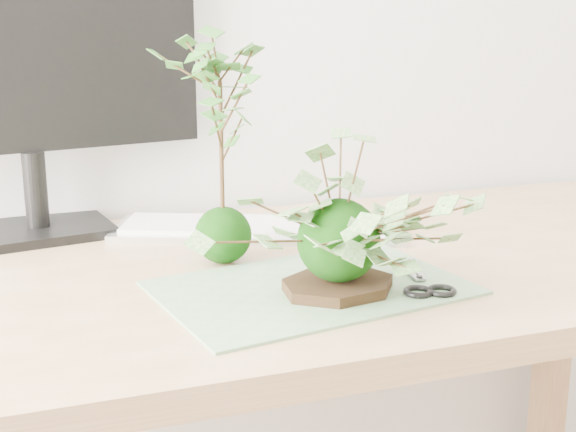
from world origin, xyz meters
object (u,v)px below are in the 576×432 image
(maple_kokedama, at_px, (220,96))
(monitor, at_px, (25,57))
(desk, at_px, (287,318))
(ivy_kokedama, at_px, (339,202))
(keyboard, at_px, (258,229))

(maple_kokedama, distance_m, monitor, 0.37)
(monitor, bearing_deg, desk, -50.05)
(desk, distance_m, ivy_kokedama, 0.26)
(desk, xyz_separation_m, keyboard, (0.01, 0.17, 0.10))
(desk, xyz_separation_m, maple_kokedama, (-0.09, 0.04, 0.34))
(desk, height_order, ivy_kokedama, ivy_kokedama)
(ivy_kokedama, distance_m, keyboard, 0.34)
(keyboard, height_order, monitor, monitor)
(keyboard, relative_size, monitor, 0.88)
(monitor, bearing_deg, ivy_kokedama, -59.57)
(monitor, bearing_deg, keyboard, -28.82)
(ivy_kokedama, bearing_deg, desk, 98.48)
(maple_kokedama, relative_size, keyboard, 0.71)
(ivy_kokedama, bearing_deg, maple_kokedama, 120.95)
(monitor, bearing_deg, maple_kokedama, -54.48)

